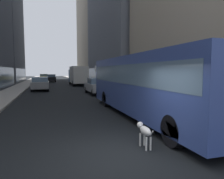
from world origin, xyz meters
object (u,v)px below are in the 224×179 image
Objects in this scene: pedestrian_with_handbag at (165,89)px; box_truck at (78,75)px; car_yellow_taxi at (44,77)px; traffic_light_near at (189,69)px; car_black_suv at (51,78)px; car_silver_sedan at (97,86)px; dalmatian_dog at (144,131)px; transit_bus at (146,82)px; car_grey_wagon at (40,84)px.

box_truck is at bearing 98.62° from pedestrian_with_handbag.
car_yellow_taxi is 19.31m from box_truck.
traffic_light_near is (-1.13, -4.12, 1.42)m from pedestrian_with_handbag.
car_yellow_taxi is at bearing 104.66° from car_black_suv.
car_silver_sedan is 1.04× the size of car_yellow_taxi.
dalmatian_dog is (3.63, -47.26, -0.31)m from car_yellow_taxi.
car_black_suv is 1.40× the size of traffic_light_near.
car_silver_sedan is 11.86m from traffic_light_near.
car_silver_sedan is at bearing 82.47° from dalmatian_dog.
transit_bus is 17.57m from car_grey_wagon.
car_grey_wagon is at bearing 100.01° from dalmatian_dog.
transit_bus reaches higher than dalmatian_dog.
car_yellow_taxi is at bearing 102.52° from pedestrian_with_handbag.
car_yellow_taxi is (-5.60, 43.34, -0.95)m from transit_bus.
car_silver_sedan is 13.92m from box_truck.
box_truck is at bearing -73.12° from car_yellow_taxi.
dalmatian_dog is (3.63, -20.55, -0.31)m from car_grey_wagon.
transit_bus is at bearing -83.87° from car_black_suv.
car_grey_wagon and car_black_suv have the same top height.
transit_bus is 2.27m from traffic_light_near.
car_yellow_taxi is at bearing 99.82° from car_silver_sedan.
car_grey_wagon is 18.91m from traffic_light_near.
box_truck is (4.00, -12.34, 0.84)m from car_black_suv.
car_yellow_taxi is (-1.60, 6.12, -0.00)m from car_black_suv.
transit_bus is at bearing 164.95° from traffic_light_near.
car_yellow_taxi is at bearing 106.88° from box_truck.
box_truck is (0.00, 24.88, -0.11)m from transit_bus.
box_truck reaches higher than dalmatian_dog.
transit_bus is 2.76× the size of car_grey_wagon.
traffic_light_near is at bearing -80.83° from car_black_suv.
pedestrian_with_handbag is at bearing -81.38° from box_truck.
car_black_suv is 38.31m from traffic_light_near.
car_yellow_taxi is at bearing 99.95° from traffic_light_near.
car_black_suv is 1.11× the size of car_yellow_taxi.
car_silver_sedan is 26.53m from car_black_suv.
traffic_light_near is at bearing -80.05° from car_yellow_taxi.
car_silver_sedan is at bearing -80.18° from car_yellow_taxi.
pedestrian_with_handbag is (3.23, -7.44, 0.19)m from car_silver_sedan.
dalmatian_dog is (-1.97, -3.92, -1.26)m from transit_bus.
car_silver_sedan is at bearing 90.00° from transit_bus.
car_black_suv and car_yellow_taxi have the same top height.
car_silver_sedan is 2.62× the size of pedestrian_with_handbag.
transit_bus is 11.98× the size of dalmatian_dog.
box_truck is (0.00, 13.89, 0.84)m from car_silver_sedan.
car_yellow_taxi is (-0.00, 26.71, 0.00)m from car_grey_wagon.
pedestrian_with_handbag is at bearing -77.87° from car_black_suv.
box_truck is 25.55m from traffic_light_near.
transit_bus is 4.57m from dalmatian_dog.
car_grey_wagon is 7.95m from car_silver_sedan.
car_silver_sedan is at bearing 100.30° from traffic_light_near.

